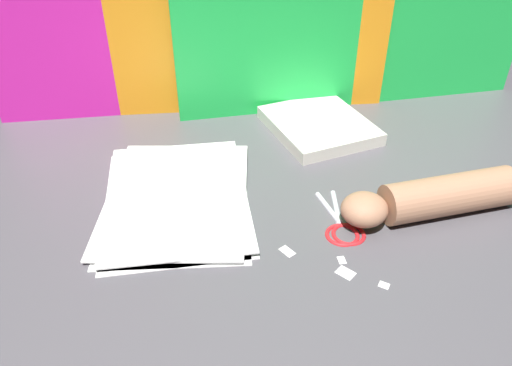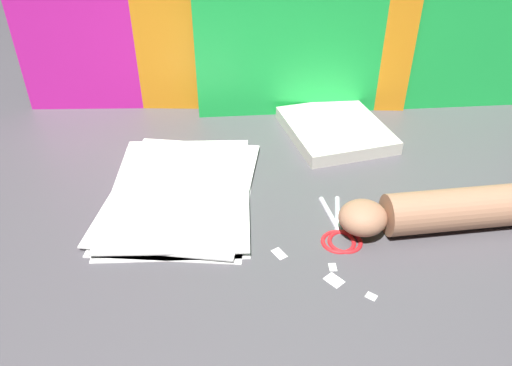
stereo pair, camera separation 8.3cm
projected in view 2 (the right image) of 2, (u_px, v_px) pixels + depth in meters
ground_plane at (252, 199)px, 0.89m from camera, size 6.00×6.00×0.00m
backdrop_panel_left at (133, 27)px, 1.09m from camera, size 0.53×0.04×0.38m
backdrop_panel_center at (249, 15)px, 1.07m from camera, size 0.73×0.02×0.43m
paper_stack at (181, 192)px, 0.90m from camera, size 0.28×0.37×0.01m
book_closed at (335, 130)px, 1.07m from camera, size 0.25×0.27×0.03m
scissors at (340, 232)px, 0.81m from camera, size 0.08×0.15×0.01m
hand_forearm at (436, 211)px, 0.81m from camera, size 0.32×0.12×0.07m
paper_scrap_near at (333, 267)px, 0.75m from camera, size 0.01×0.02×0.00m
paper_scrap_mid at (371, 296)px, 0.70m from camera, size 0.02×0.02×0.00m
paper_scrap_far at (334, 280)px, 0.73m from camera, size 0.03×0.03×0.00m
paper_scrap_side at (279, 253)px, 0.78m from camera, size 0.03×0.03×0.00m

